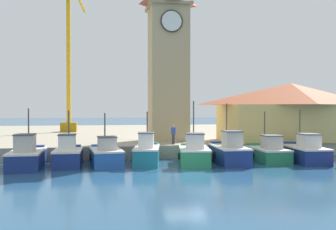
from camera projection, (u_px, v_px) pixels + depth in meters
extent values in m
plane|color=navy|center=(185.00, 175.00, 24.02)|extent=(300.00, 300.00, 0.00)
cube|color=#9E937F|center=(140.00, 135.00, 51.16)|extent=(120.00, 40.00, 1.07)
cube|color=navy|center=(27.00, 160.00, 26.89)|extent=(2.14, 5.14, 1.08)
cube|color=navy|center=(32.00, 147.00, 29.13)|extent=(1.75, 0.64, 0.24)
cube|color=silver|center=(27.00, 151.00, 26.88)|extent=(2.20, 5.20, 0.12)
cube|color=#B2ADA3|center=(25.00, 143.00, 25.99)|extent=(1.25, 1.55, 1.10)
cube|color=#4C4C51|center=(25.00, 135.00, 25.98)|extent=(1.34, 1.63, 0.08)
cylinder|color=#4C4742|center=(29.00, 129.00, 27.48)|extent=(0.10, 0.10, 2.88)
torus|color=black|center=(11.00, 160.00, 26.93)|extent=(0.13, 0.52, 0.52)
cube|color=navy|center=(68.00, 158.00, 27.65)|extent=(1.84, 4.12, 1.08)
cube|color=navy|center=(70.00, 146.00, 29.42)|extent=(1.55, 0.61, 0.24)
cube|color=silver|center=(68.00, 150.00, 27.64)|extent=(1.90, 4.18, 0.12)
cube|color=silver|center=(67.00, 143.00, 26.92)|extent=(1.10, 1.24, 1.03)
cube|color=#4C4C51|center=(67.00, 135.00, 26.91)|extent=(1.18, 1.32, 0.08)
cylinder|color=#4C4742|center=(69.00, 129.00, 28.12)|extent=(0.10, 0.10, 2.73)
torus|color=black|center=(54.00, 158.00, 27.69)|extent=(0.12, 0.52, 0.52)
cube|color=#2356A8|center=(106.00, 157.00, 28.23)|extent=(2.46, 4.66, 1.06)
cube|color=#2356A8|center=(103.00, 146.00, 30.14)|extent=(1.76, 0.77, 0.24)
cube|color=silver|center=(106.00, 149.00, 28.22)|extent=(2.52, 4.72, 0.12)
cube|color=#B2ADA3|center=(107.00, 144.00, 27.46)|extent=(1.34, 1.46, 0.86)
cube|color=#4C4C51|center=(107.00, 137.00, 27.45)|extent=(1.42, 1.55, 0.08)
cylinder|color=#4C4742|center=(105.00, 130.00, 28.74)|extent=(0.10, 0.10, 2.56)
torus|color=black|center=(90.00, 158.00, 28.16)|extent=(0.17, 0.53, 0.52)
cube|color=#196B7F|center=(147.00, 156.00, 28.60)|extent=(2.44, 4.72, 1.17)
cube|color=#196B7F|center=(148.00, 144.00, 30.59)|extent=(1.53, 0.84, 0.24)
cube|color=silver|center=(147.00, 147.00, 28.59)|extent=(2.51, 4.79, 0.12)
cube|color=silver|center=(146.00, 141.00, 27.80)|extent=(1.24, 1.50, 1.01)
cube|color=#4C4C51|center=(146.00, 133.00, 27.79)|extent=(1.33, 1.60, 0.08)
cylinder|color=#4C4742|center=(147.00, 129.00, 29.13)|extent=(0.10, 0.10, 2.54)
torus|color=black|center=(134.00, 156.00, 28.83)|extent=(0.21, 0.53, 0.52)
cube|color=#237A4C|center=(194.00, 157.00, 28.50)|extent=(2.73, 4.63, 1.12)
cube|color=#237A4C|center=(192.00, 145.00, 30.41)|extent=(1.81, 0.88, 0.24)
cube|color=silver|center=(194.00, 148.00, 28.49)|extent=(2.80, 4.70, 0.12)
cube|color=beige|center=(195.00, 141.00, 27.71)|extent=(1.42, 1.49, 1.02)
cube|color=#4C4C51|center=(195.00, 134.00, 27.71)|extent=(1.51, 1.58, 0.08)
cylinder|color=#4C4742|center=(194.00, 124.00, 29.00)|extent=(0.10, 0.10, 3.38)
torus|color=black|center=(179.00, 156.00, 28.71)|extent=(0.20, 0.53, 0.52)
cube|color=navy|center=(229.00, 155.00, 28.93)|extent=(2.20, 5.14, 1.19)
cube|color=navy|center=(221.00, 143.00, 31.17)|extent=(1.68, 0.68, 0.24)
cube|color=silver|center=(229.00, 147.00, 28.92)|extent=(2.26, 5.20, 0.12)
cube|color=#B2ADA3|center=(232.00, 139.00, 28.03)|extent=(1.24, 1.57, 1.09)
cube|color=#4C4C51|center=(232.00, 131.00, 28.02)|extent=(1.33, 1.65, 0.08)
cylinder|color=#4C4742|center=(227.00, 124.00, 29.52)|extent=(0.10, 0.10, 3.14)
torus|color=black|center=(214.00, 155.00, 29.05)|extent=(0.15, 0.53, 0.52)
cube|color=#237A4C|center=(267.00, 155.00, 30.19)|extent=(2.22, 4.72, 0.94)
cube|color=#237A4C|center=(258.00, 145.00, 32.24)|extent=(1.77, 0.66, 0.24)
cube|color=silver|center=(267.00, 148.00, 30.18)|extent=(2.29, 4.79, 0.12)
cube|color=#B2ADA3|center=(272.00, 142.00, 29.36)|extent=(1.28, 1.44, 0.94)
cube|color=#4C4C51|center=(272.00, 136.00, 29.36)|extent=(1.37, 1.52, 0.08)
cylinder|color=#4C4742|center=(265.00, 129.00, 30.73)|extent=(0.10, 0.10, 2.79)
torus|color=black|center=(252.00, 155.00, 30.27)|extent=(0.14, 0.52, 0.52)
cube|color=navy|center=(303.00, 155.00, 29.77)|extent=(2.43, 5.33, 1.09)
cube|color=navy|center=(291.00, 143.00, 32.09)|extent=(1.77, 0.73, 0.24)
cube|color=silver|center=(303.00, 147.00, 29.76)|extent=(2.49, 5.39, 0.12)
cube|color=beige|center=(309.00, 141.00, 28.85)|extent=(1.34, 1.65, 0.94)
cube|color=#4C4C51|center=(309.00, 134.00, 28.84)|extent=(1.42, 1.73, 0.08)
cylinder|color=#4C4742|center=(300.00, 128.00, 30.38)|extent=(0.10, 0.10, 2.77)
torus|color=black|center=(288.00, 155.00, 29.93)|extent=(0.16, 0.53, 0.52)
cube|color=tan|center=(168.00, 75.00, 36.69)|extent=(3.45, 3.45, 12.31)
cube|color=#9C865F|center=(168.00, 7.00, 36.58)|extent=(3.95, 3.95, 0.30)
cylinder|color=white|center=(172.00, 21.00, 34.85)|extent=(1.90, 0.12, 1.90)
torus|color=#332D23|center=(172.00, 21.00, 34.82)|extent=(2.02, 0.12, 2.02)
cube|color=tan|center=(291.00, 123.00, 36.48)|extent=(12.45, 6.36, 3.34)
pyramid|color=#C1603D|center=(291.00, 94.00, 36.44)|extent=(12.85, 6.76, 2.00)
cube|color=#976E11|center=(69.00, 127.00, 50.36)|extent=(2.00, 2.00, 1.20)
cylinder|color=gold|center=(68.00, 47.00, 50.19)|extent=(0.56, 0.56, 19.31)
cylinder|color=#33333D|center=(245.00, 138.00, 33.58)|extent=(0.22, 0.22, 0.85)
cube|color=#338C4C|center=(245.00, 130.00, 33.57)|extent=(0.34, 0.22, 0.56)
sphere|color=tan|center=(245.00, 126.00, 33.56)|extent=(0.20, 0.20, 0.20)
cylinder|color=#33333D|center=(173.00, 139.00, 32.69)|extent=(0.22, 0.22, 0.85)
cube|color=#2D4CA5|center=(173.00, 131.00, 32.68)|extent=(0.34, 0.22, 0.56)
sphere|color=tan|center=(173.00, 126.00, 32.67)|extent=(0.20, 0.20, 0.20)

